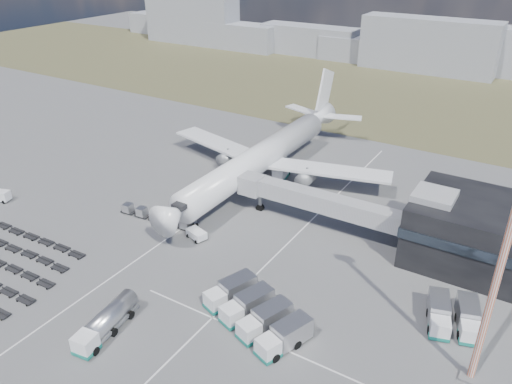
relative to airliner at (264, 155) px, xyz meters
The scene contains 13 objects.
ground 32.81m from the airliner, 90.00° to the right, with size 420.00×420.00×0.00m, color #565659.
grass_strip 77.80m from the airliner, 90.00° to the left, with size 420.00×90.00×0.01m, color #49452C.
lane_markings 31.41m from the airliner, 71.60° to the right, with size 47.12×110.00×0.01m.
jet_bridge 19.89m from the airliner, 36.93° to the right, with size 30.30×3.80×7.05m.
airliner is the anchor object (origin of this frame).
skyline 114.29m from the airliner, 93.06° to the left, with size 297.88×25.31×22.61m.
fuel_tanker 50.11m from the airliner, 82.92° to the right, with size 3.94×10.55×3.33m.
pushback_tug 26.37m from the airliner, 85.04° to the right, with size 3.53×1.98×1.56m, color white.
catering_truck 5.33m from the airliner, 36.04° to the left, with size 3.50×6.26×2.71m.
service_trucks_near 43.87m from the airliner, 60.65° to the right, with size 15.53×11.81×3.06m.
service_trucks_far 50.37m from the airliner, 30.08° to the right, with size 7.98×8.80×2.96m.
uld_row 26.48m from the airliner, 106.58° to the right, with size 15.29×2.79×1.67m.
floodlight_mast 58.45m from the airliner, 34.92° to the right, with size 2.83×2.29×29.67m.
Camera 1 is at (47.86, -48.67, 45.32)m, focal length 35.00 mm.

